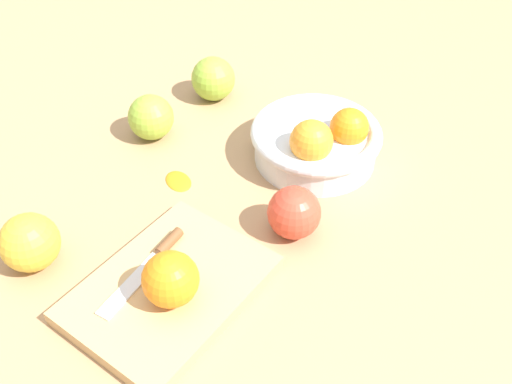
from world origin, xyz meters
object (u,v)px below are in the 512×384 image
at_px(cutting_board, 170,289).
at_px(apple_front_left_2, 151,117).
at_px(bowl, 317,140).
at_px(knife, 154,260).
at_px(apple_back_center, 294,213).
at_px(apple_front_left, 213,79).
at_px(apple_front_right, 30,242).
at_px(orange_on_board, 170,279).

relative_size(cutting_board, apple_front_left_2, 3.24).
bearing_deg(cutting_board, bowl, 173.25).
distance_m(cutting_board, knife, 0.04).
xyz_separation_m(bowl, apple_back_center, (0.16, 0.04, -0.00)).
bearing_deg(apple_front_left, bowl, 74.41).
bearing_deg(knife, apple_front_left, -157.25).
distance_m(apple_back_center, apple_front_left_2, 0.31).
xyz_separation_m(apple_front_right, apple_back_center, (-0.22, 0.26, -0.00)).
bearing_deg(cutting_board, apple_front_left_2, -138.74).
relative_size(orange_on_board, apple_back_center, 0.93).
relative_size(bowl, apple_front_left_2, 2.73).
xyz_separation_m(knife, apple_front_right, (0.07, -0.15, 0.01)).
height_order(cutting_board, apple_back_center, apple_back_center).
bearing_deg(orange_on_board, apple_front_left, -152.64).
height_order(apple_front_left, apple_front_left_2, apple_front_left).
bearing_deg(apple_front_left_2, apple_back_center, 75.53).
xyz_separation_m(cutting_board, apple_front_left, (-0.40, -0.20, 0.03)).
bearing_deg(apple_front_left_2, bowl, 107.34).
bearing_deg(apple_back_center, orange_on_board, -19.19).
bearing_deg(orange_on_board, apple_front_left_2, -138.19).
height_order(bowl, apple_front_left_2, bowl).
bearing_deg(apple_front_left_2, apple_front_left, 170.74).
relative_size(bowl, apple_front_left, 2.62).
height_order(knife, apple_front_left, apple_front_left).
bearing_deg(apple_front_left, knife, 22.75).
relative_size(apple_back_center, apple_front_left, 0.95).
distance_m(bowl, apple_front_left, 0.25).
bearing_deg(orange_on_board, cutting_board, -129.76).
xyz_separation_m(cutting_board, apple_front_left_2, (-0.25, -0.22, 0.03)).
distance_m(bowl, orange_on_board, 0.35).
distance_m(bowl, knife, 0.32).
height_order(apple_front_right, apple_front_left, same).
bearing_deg(knife, apple_front_right, -65.73).
xyz_separation_m(bowl, apple_front_right, (0.38, -0.22, 0.00)).
distance_m(orange_on_board, apple_front_right, 0.20).
relative_size(bowl, apple_front_right, 2.64).
height_order(orange_on_board, knife, orange_on_board).
bearing_deg(bowl, apple_front_left_2, -72.66).
height_order(knife, apple_front_left_2, apple_front_left_2).
bearing_deg(apple_back_center, bowl, -165.01).
bearing_deg(orange_on_board, knife, -121.16).
height_order(orange_on_board, apple_front_left_2, orange_on_board).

